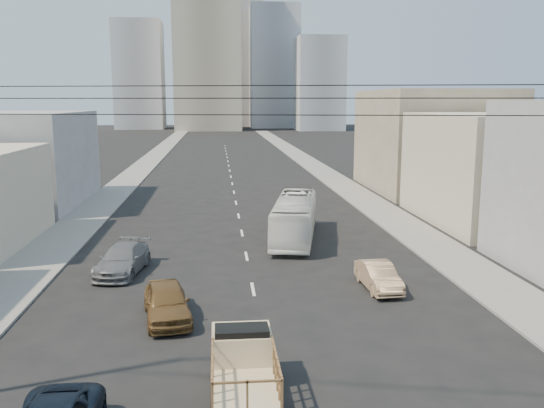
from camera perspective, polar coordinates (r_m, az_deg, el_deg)
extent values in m
cube|color=slate|center=(83.58, -12.44, 3.84)|extent=(3.50, 180.00, 0.12)
cube|color=slate|center=(84.03, 3.71, 4.09)|extent=(3.50, 180.00, 0.12)
cube|color=silver|center=(22.41, -0.91, -13.31)|extent=(0.15, 2.00, 0.01)
cube|color=silver|center=(28.00, -1.90, -8.43)|extent=(0.15, 2.00, 0.01)
cube|color=silver|center=(33.73, -2.55, -5.18)|extent=(0.15, 2.00, 0.01)
cube|color=silver|center=(39.54, -3.00, -2.89)|extent=(0.15, 2.00, 0.01)
cube|color=silver|center=(45.40, -3.33, -1.18)|extent=(0.15, 2.00, 0.01)
cube|color=silver|center=(51.30, -3.59, 0.13)|extent=(0.15, 2.00, 0.01)
cube|color=silver|center=(57.21, -3.79, 1.18)|extent=(0.15, 2.00, 0.01)
cube|color=silver|center=(63.14, -3.96, 2.02)|extent=(0.15, 2.00, 0.01)
cube|color=silver|center=(69.09, -4.10, 2.72)|extent=(0.15, 2.00, 0.01)
cube|color=silver|center=(75.04, -4.21, 3.32)|extent=(0.15, 2.00, 0.01)
cube|color=silver|center=(81.00, -4.31, 3.82)|extent=(0.15, 2.00, 0.01)
cube|color=silver|center=(86.96, -4.40, 4.25)|extent=(0.15, 2.00, 0.01)
cube|color=silver|center=(92.93, -4.47, 4.63)|extent=(0.15, 2.00, 0.01)
cube|color=silver|center=(98.91, -4.54, 4.97)|extent=(0.15, 2.00, 0.01)
cube|color=silver|center=(104.88, -4.60, 5.26)|extent=(0.15, 2.00, 0.01)
cube|color=silver|center=(110.86, -4.65, 5.52)|extent=(0.15, 2.00, 0.01)
cube|color=silver|center=(116.84, -4.69, 5.76)|extent=(0.15, 2.00, 0.01)
cube|color=#CFB68B|center=(17.49, -2.71, -17.92)|extent=(1.90, 3.00, 0.12)
cube|color=#CFB68B|center=(19.17, -3.02, -14.45)|extent=(1.90, 1.60, 1.50)
cube|color=black|center=(18.70, -3.00, -13.10)|extent=(1.70, 0.90, 0.70)
cylinder|color=black|center=(19.49, -5.61, -15.91)|extent=(0.25, 0.76, 0.76)
cylinder|color=black|center=(19.55, -0.43, -15.77)|extent=(0.25, 0.76, 0.76)
imported|color=silver|center=(37.50, 2.26, -1.39)|extent=(4.39, 10.49, 2.85)
imported|color=brown|center=(24.48, -10.38, -9.52)|extent=(2.48, 4.65, 1.51)
imported|color=tan|center=(28.31, 10.50, -7.04)|extent=(1.53, 3.94, 1.28)
imported|color=slate|center=(31.33, -14.59, -5.35)|extent=(2.79, 5.26, 1.45)
cylinder|color=black|center=(14.09, 1.14, 11.66)|extent=(23.01, 5.02, 0.02)
cylinder|color=black|center=(14.08, 1.13, 10.44)|extent=(23.01, 5.02, 0.02)
cylinder|color=black|center=(14.09, 1.13, 8.81)|extent=(23.01, 5.02, 0.02)
cube|color=beige|center=(45.93, 21.97, 3.27)|extent=(11.00, 14.00, 8.00)
cube|color=gray|center=(60.61, 15.52, 6.09)|extent=(12.00, 16.00, 10.00)
cube|color=gray|center=(54.73, -24.59, 4.08)|extent=(12.00, 16.00, 8.00)
cube|color=gray|center=(183.72, -6.46, 16.70)|extent=(20.00, 20.00, 60.00)
cube|color=#96999F|center=(198.77, 0.20, 13.37)|extent=(16.00, 16.00, 40.00)
cube|color=#96999F|center=(194.19, -12.99, 12.30)|extent=(15.00, 15.00, 34.00)
cube|color=gray|center=(213.03, -3.52, 13.67)|extent=(18.00, 18.00, 44.00)
cube|color=#96999F|center=(180.35, 4.72, 11.75)|extent=(14.00, 14.00, 28.00)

